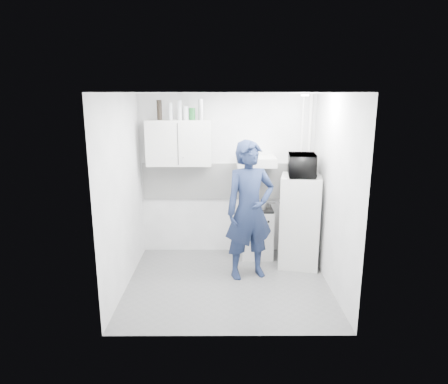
{
  "coord_description": "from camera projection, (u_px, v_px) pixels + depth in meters",
  "views": [
    {
      "loc": [
        -0.08,
        -5.13,
        2.58
      ],
      "look_at": [
        -0.05,
        0.3,
        1.25
      ],
      "focal_mm": 32.0,
      "sensor_mm": 36.0,
      "label": 1
    }
  ],
  "objects": [
    {
      "name": "stove",
      "position": [
        257.0,
        233.0,
        6.48
      ],
      "size": [
        0.49,
        0.49,
        0.79
      ],
      "primitive_type": "cube",
      "color": "silver",
      "rests_on": "floor"
    },
    {
      "name": "microwave",
      "position": [
        302.0,
        165.0,
        5.87
      ],
      "size": [
        0.62,
        0.46,
        0.32
      ],
      "primitive_type": "imported",
      "rotation": [
        0.0,
        0.0,
        1.46
      ],
      "color": "black",
      "rests_on": "fridge"
    },
    {
      "name": "range_hood",
      "position": [
        256.0,
        161.0,
        6.2
      ],
      "size": [
        0.6,
        0.5,
        0.14
      ],
      "primitive_type": "cube",
      "color": "silver",
      "rests_on": "wall_back"
    },
    {
      "name": "ceiling_spot_fixture",
      "position": [
        305.0,
        95.0,
        5.19
      ],
      "size": [
        0.1,
        0.1,
        0.02
      ],
      "primitive_type": "cylinder",
      "color": "white",
      "rests_on": "ceiling"
    },
    {
      "name": "canister_b",
      "position": [
        192.0,
        114.0,
        6.1
      ],
      "size": [
        0.1,
        0.1,
        0.18
      ],
      "primitive_type": "cylinder",
      "color": "#144C1E",
      "rests_on": "upper_cabinet"
    },
    {
      "name": "saucepan",
      "position": [
        262.0,
        205.0,
        6.36
      ],
      "size": [
        0.19,
        0.19,
        0.11
      ],
      "primitive_type": "cylinder",
      "color": "silver",
      "rests_on": "stove_top"
    },
    {
      "name": "pipe_b",
      "position": [
        300.0,
        176.0,
        6.43
      ],
      "size": [
        0.04,
        0.04,
        2.6
      ],
      "primitive_type": "cylinder",
      "color": "silver",
      "rests_on": "floor"
    },
    {
      "name": "stove_top",
      "position": [
        258.0,
        209.0,
        6.38
      ],
      "size": [
        0.47,
        0.47,
        0.03
      ],
      "primitive_type": "cube",
      "color": "black",
      "rests_on": "stove"
    },
    {
      "name": "fridge",
      "position": [
        300.0,
        221.0,
        6.07
      ],
      "size": [
        0.69,
        0.69,
        1.41
      ],
      "primitive_type": "cube",
      "rotation": [
        0.0,
        0.0,
        -0.2
      ],
      "color": "silver",
      "rests_on": "floor"
    },
    {
      "name": "pipe_a",
      "position": [
        308.0,
        176.0,
        6.43
      ],
      "size": [
        0.05,
        0.05,
        2.6
      ],
      "primitive_type": "cylinder",
      "color": "silver",
      "rests_on": "floor"
    },
    {
      "name": "canister_a",
      "position": [
        186.0,
        113.0,
        6.09
      ],
      "size": [
        0.08,
        0.08,
        0.21
      ],
      "primitive_type": "cylinder",
      "color": "#B2B7BC",
      "rests_on": "upper_cabinet"
    },
    {
      "name": "upper_cabinet",
      "position": [
        179.0,
        143.0,
        6.2
      ],
      "size": [
        1.0,
        0.35,
        0.7
      ],
      "primitive_type": "cube",
      "color": "silver",
      "rests_on": "wall_back"
    },
    {
      "name": "ceiling",
      "position": [
        228.0,
        93.0,
        4.98
      ],
      "size": [
        2.8,
        2.8,
        0.0
      ],
      "primitive_type": "plane",
      "color": "white",
      "rests_on": "wall_back"
    },
    {
      "name": "floor",
      "position": [
        228.0,
        283.0,
        5.6
      ],
      "size": [
        2.8,
        2.8,
        0.0
      ],
      "primitive_type": "plane",
      "color": "#5F5F5F",
      "rests_on": "ground"
    },
    {
      "name": "bottle_c",
      "position": [
        170.0,
        111.0,
        6.09
      ],
      "size": [
        0.06,
        0.06,
        0.26
      ],
      "primitive_type": "cylinder",
      "color": "#B2B7BC",
      "rests_on": "upper_cabinet"
    },
    {
      "name": "backsplash",
      "position": [
        227.0,
        181.0,
        6.51
      ],
      "size": [
        2.74,
        0.03,
        0.6
      ],
      "primitive_type": "cube",
      "color": "white",
      "rests_on": "wall_back"
    },
    {
      "name": "wall_back",
      "position": [
        227.0,
        175.0,
        6.5
      ],
      "size": [
        2.8,
        0.0,
        2.8
      ],
      "primitive_type": "plane",
      "rotation": [
        1.57,
        0.0,
        0.0
      ],
      "color": "white",
      "rests_on": "floor"
    },
    {
      "name": "person",
      "position": [
        250.0,
        210.0,
        5.62
      ],
      "size": [
        0.84,
        0.68,
        1.98
      ],
      "primitive_type": "imported",
      "rotation": [
        0.0,
        0.0,
        0.32
      ],
      "color": "#18223F",
      "rests_on": "floor"
    },
    {
      "name": "bottle_e",
      "position": [
        201.0,
        110.0,
        6.08
      ],
      "size": [
        0.08,
        0.08,
        0.31
      ],
      "primitive_type": "cylinder",
      "color": "silver",
      "rests_on": "upper_cabinet"
    },
    {
      "name": "bottle_d",
      "position": [
        180.0,
        110.0,
        6.08
      ],
      "size": [
        0.07,
        0.07,
        0.3
      ],
      "primitive_type": "cylinder",
      "color": "#B2B7BC",
      "rests_on": "upper_cabinet"
    },
    {
      "name": "wall_left",
      "position": [
        123.0,
        194.0,
        5.28
      ],
      "size": [
        0.0,
        2.6,
        2.6
      ],
      "primitive_type": "plane",
      "rotation": [
        1.57,
        0.0,
        1.57
      ],
      "color": "white",
      "rests_on": "floor"
    },
    {
      "name": "wall_right",
      "position": [
        333.0,
        194.0,
        5.29
      ],
      "size": [
        0.0,
        2.6,
        2.6
      ],
      "primitive_type": "plane",
      "rotation": [
        1.57,
        0.0,
        -1.57
      ],
      "color": "white",
      "rests_on": "floor"
    },
    {
      "name": "bottle_b",
      "position": [
        159.0,
        110.0,
        6.08
      ],
      "size": [
        0.08,
        0.08,
        0.3
      ],
      "primitive_type": "cylinder",
      "color": "black",
      "rests_on": "upper_cabinet"
    }
  ]
}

